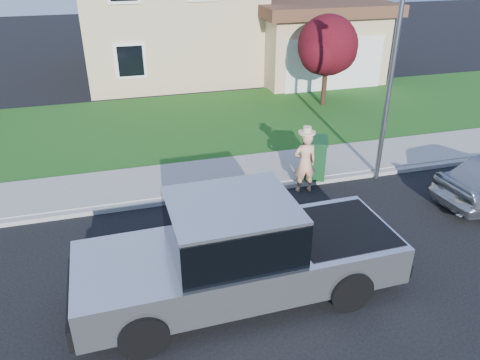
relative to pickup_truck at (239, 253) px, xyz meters
name	(u,v)px	position (x,y,z in m)	size (l,w,h in m)	color
ground	(279,255)	(1.18, 0.95, -0.95)	(80.00, 80.00, 0.00)	black
curb	(278,186)	(2.18, 3.85, -0.89)	(40.00, 0.20, 0.12)	gray
sidewalk	(265,169)	(2.18, 4.95, -0.88)	(40.00, 2.00, 0.15)	gray
lawn	(228,120)	(2.18, 9.45, -0.90)	(40.00, 7.00, 0.10)	#214914
house	(194,7)	(2.49, 17.34, 2.22)	(14.00, 11.30, 6.85)	tan
pickup_truck	(239,253)	(0.00, 0.00, 0.00)	(6.26, 2.42, 2.04)	black
woman	(305,161)	(2.81, 3.55, -0.07)	(0.65, 0.46, 1.86)	tan
ornamental_tree	(328,48)	(6.40, 10.07, 1.42)	(2.59, 2.34, 3.56)	black
trash_bin	(314,157)	(3.31, 4.05, -0.23)	(0.95, 1.00, 1.13)	#113E1C
street_lamp	(394,66)	(5.16, 3.64, 2.29)	(0.32, 0.74, 5.68)	slate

